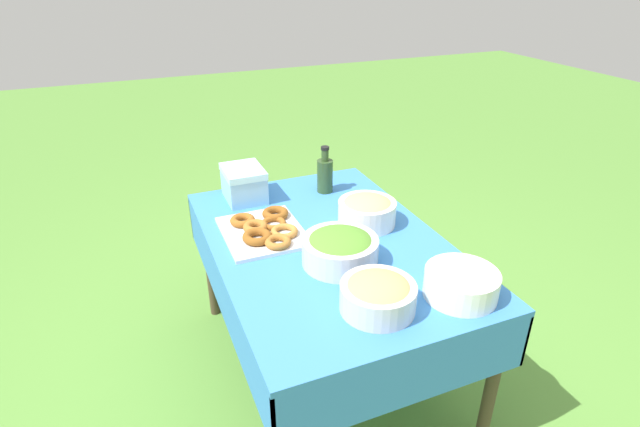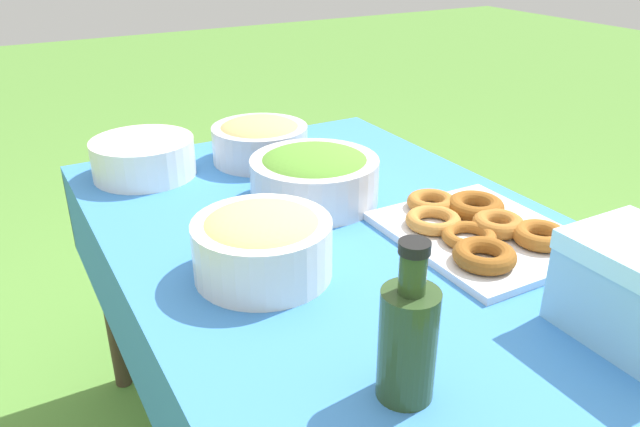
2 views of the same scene
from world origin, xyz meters
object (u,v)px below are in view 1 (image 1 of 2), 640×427
Objects in this scene: plate_stack at (461,284)px; bread_bowl at (378,294)px; donut_platter at (265,229)px; olive_oil_bottle at (325,174)px; salad_bowl at (340,248)px; cooler_box at (244,184)px; pasta_bowl at (367,210)px.

bread_bowl reaches higher than plate_stack.
donut_platter is at bearing -162.43° from bread_bowl.
donut_platter is 0.51m from olive_oil_bottle.
plate_stack is 0.99m from olive_oil_bottle.
salad_bowl is 1.29× the size of cooler_box.
donut_platter is 1.73× the size of olive_oil_bottle.
salad_bowl is at bearing -139.51° from plate_stack.
plate_stack is 1.17m from cooler_box.
olive_oil_bottle is 0.93× the size of bread_bowl.
pasta_bowl reaches higher than salad_bowl.
plate_stack is at bearing 81.83° from bread_bowl.
cooler_box is (-0.37, 0.01, 0.06)m from donut_platter.
salad_bowl is 0.31m from bread_bowl.
olive_oil_bottle is at bearing 80.06° from cooler_box.
donut_platter is at bearing -1.73° from cooler_box.
bread_bowl is at bearing -12.38° from olive_oil_bottle.
bread_bowl is (0.94, -0.21, -0.03)m from olive_oil_bottle.
pasta_bowl is at bearing 79.16° from donut_platter.
cooler_box is at bearing -164.61° from salad_bowl.
olive_oil_bottle is 0.96m from bread_bowl.
cooler_box reaches higher than pasta_bowl.
salad_bowl is at bearing 179.57° from bread_bowl.
salad_bowl is 1.16× the size of pasta_bowl.
donut_platter is at bearing -100.84° from pasta_bowl.
olive_oil_bottle is at bearing 167.62° from bread_bowl.
cooler_box is (-1.05, -0.49, 0.03)m from plate_stack.
olive_oil_bottle reaches higher than plate_stack.
donut_platter is 1.80× the size of cooler_box.
olive_oil_bottle is (-0.98, -0.10, 0.05)m from plate_stack.
pasta_bowl is 0.60m from bread_bowl.
pasta_bowl reaches higher than bread_bowl.
donut_platter is at bearing -53.40° from olive_oil_bottle.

